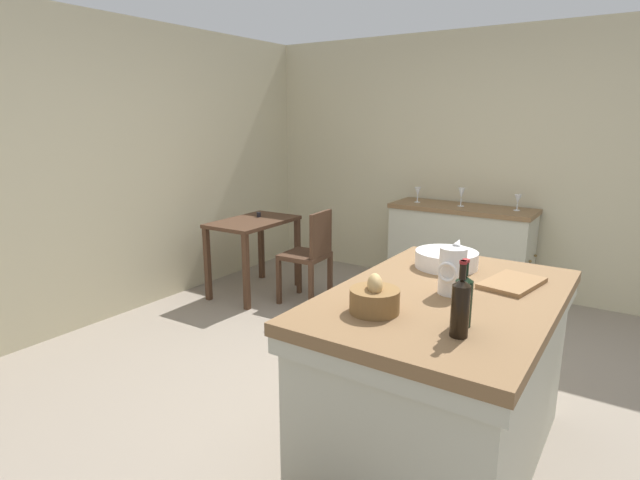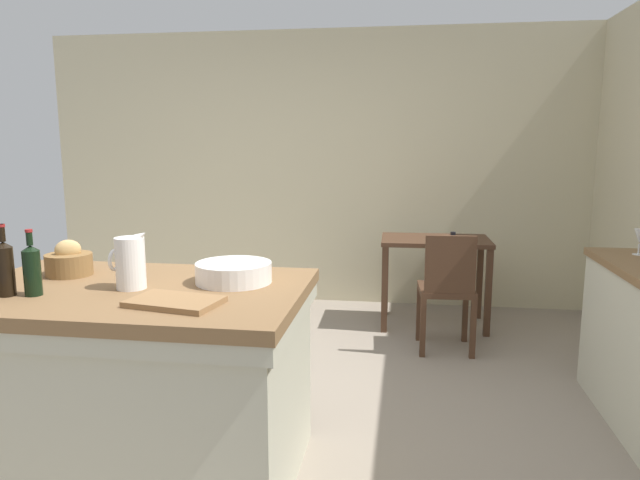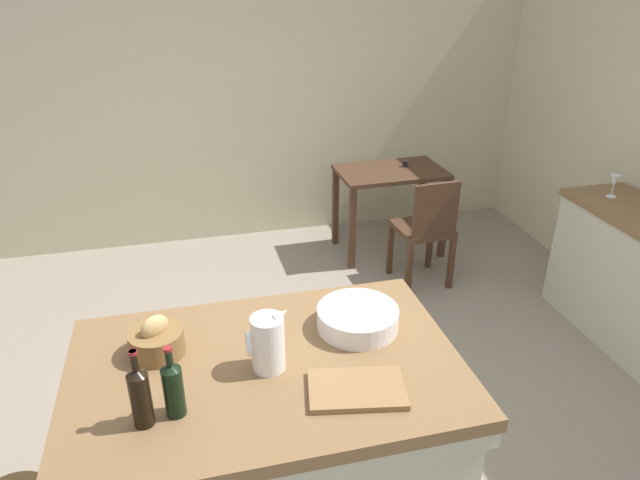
% 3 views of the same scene
% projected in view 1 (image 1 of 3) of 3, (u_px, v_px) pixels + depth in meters
% --- Properties ---
extents(ground_plane, '(6.76, 6.76, 0.00)m').
position_uv_depth(ground_plane, '(366.00, 394.00, 3.30)').
color(ground_plane, gray).
extents(wall_back, '(5.32, 0.12, 2.60)m').
position_uv_depth(wall_back, '(105.00, 171.00, 4.39)').
color(wall_back, beige).
rests_on(wall_back, ground).
extents(wall_right, '(0.12, 5.20, 2.60)m').
position_uv_depth(wall_right, '(492.00, 164.00, 5.10)').
color(wall_right, beige).
rests_on(wall_right, ground).
extents(island_table, '(1.55, 1.01, 0.92)m').
position_uv_depth(island_table, '(441.00, 372.00, 2.58)').
color(island_table, brown).
rests_on(island_table, ground).
extents(side_cabinet, '(0.52, 1.41, 0.90)m').
position_uv_depth(side_cabinet, '(459.00, 250.00, 5.11)').
color(side_cabinet, brown).
rests_on(side_cabinet, ground).
extents(writing_desk, '(0.91, 0.58, 0.81)m').
position_uv_depth(writing_desk, '(254.00, 232.00, 5.08)').
color(writing_desk, '#472D1E').
rests_on(writing_desk, ground).
extents(wooden_chair, '(0.42, 0.42, 0.91)m').
position_uv_depth(wooden_chair, '(310.00, 253.00, 4.82)').
color(wooden_chair, '#472D1E').
rests_on(wooden_chair, ground).
extents(pitcher, '(0.17, 0.13, 0.27)m').
position_uv_depth(pitcher, '(452.00, 270.00, 2.44)').
color(pitcher, white).
rests_on(pitcher, island_table).
extents(wash_bowl, '(0.35, 0.35, 0.09)m').
position_uv_depth(wash_bowl, '(446.00, 259.00, 2.89)').
color(wash_bowl, white).
rests_on(wash_bowl, island_table).
extents(bread_basket, '(0.22, 0.22, 0.18)m').
position_uv_depth(bread_basket, '(375.00, 298.00, 2.22)').
color(bread_basket, brown).
rests_on(bread_basket, island_table).
extents(cutting_board, '(0.39, 0.29, 0.02)m').
position_uv_depth(cutting_board, '(512.00, 283.00, 2.59)').
color(cutting_board, olive).
rests_on(cutting_board, island_table).
extents(wine_bottle_dark, '(0.07, 0.07, 0.28)m').
position_uv_depth(wine_bottle_dark, '(463.00, 299.00, 2.06)').
color(wine_bottle_dark, black).
rests_on(wine_bottle_dark, island_table).
extents(wine_bottle_amber, '(0.07, 0.07, 0.31)m').
position_uv_depth(wine_bottle_amber, '(460.00, 306.00, 1.96)').
color(wine_bottle_amber, black).
rests_on(wine_bottle_amber, island_table).
extents(wine_glass_far_left, '(0.07, 0.07, 0.15)m').
position_uv_depth(wine_glass_far_left, '(518.00, 200.00, 4.76)').
color(wine_glass_far_left, white).
rests_on(wine_glass_far_left, side_cabinet).
extents(wine_glass_left, '(0.07, 0.07, 0.18)m').
position_uv_depth(wine_glass_left, '(461.00, 194.00, 4.98)').
color(wine_glass_left, white).
rests_on(wine_glass_left, side_cabinet).
extents(wine_glass_middle, '(0.07, 0.07, 0.16)m').
position_uv_depth(wine_glass_middle, '(418.00, 192.00, 5.22)').
color(wine_glass_middle, white).
rests_on(wine_glass_middle, side_cabinet).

